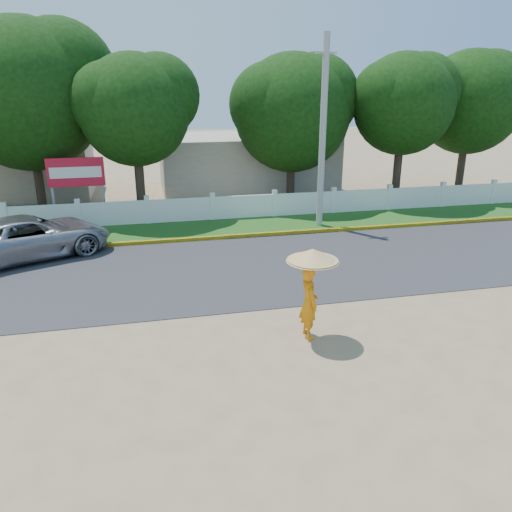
{
  "coord_description": "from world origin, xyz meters",
  "views": [
    {
      "loc": [
        -3.06,
        -11.51,
        6.1
      ],
      "look_at": [
        0.0,
        2.0,
        1.3
      ],
      "focal_mm": 35.0,
      "sensor_mm": 36.0,
      "label": 1
    }
  ],
  "objects_px": {
    "vehicle": "(31,237)",
    "billboard": "(76,176)",
    "utility_pole": "(323,134)",
    "monk_with_parasol": "(311,281)"
  },
  "relations": [
    {
      "from": "utility_pole",
      "to": "vehicle",
      "type": "height_order",
      "value": "utility_pole"
    },
    {
      "from": "utility_pole",
      "to": "billboard",
      "type": "xyz_separation_m",
      "value": [
        -10.6,
        3.11,
        -1.9
      ]
    },
    {
      "from": "utility_pole",
      "to": "billboard",
      "type": "distance_m",
      "value": 11.21
    },
    {
      "from": "vehicle",
      "to": "monk_with_parasol",
      "type": "relative_size",
      "value": 2.39
    },
    {
      "from": "utility_pole",
      "to": "monk_with_parasol",
      "type": "height_order",
      "value": "utility_pole"
    },
    {
      "from": "utility_pole",
      "to": "vehicle",
      "type": "xyz_separation_m",
      "value": [
        -11.82,
        -1.8,
        -3.26
      ]
    },
    {
      "from": "monk_with_parasol",
      "to": "billboard",
      "type": "distance_m",
      "value": 14.71
    },
    {
      "from": "vehicle",
      "to": "billboard",
      "type": "bearing_deg",
      "value": -38.35
    },
    {
      "from": "monk_with_parasol",
      "to": "vehicle",
      "type": "bearing_deg",
      "value": 134.64
    },
    {
      "from": "vehicle",
      "to": "monk_with_parasol",
      "type": "bearing_deg",
      "value": -159.78
    }
  ]
}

